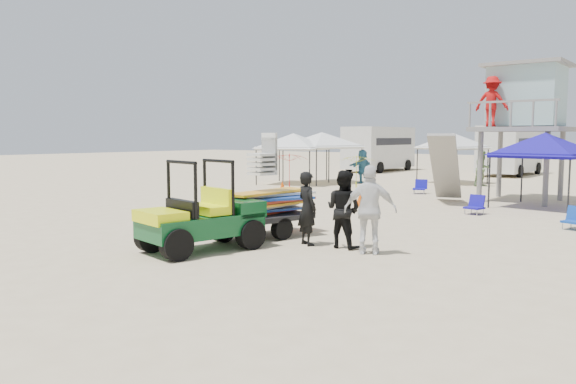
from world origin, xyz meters
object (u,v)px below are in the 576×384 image
Objects in this scene: utility_cart at (199,209)px; surf_trailer at (266,199)px; lifeguard_tower at (522,101)px; man_left at (307,208)px; canopy_blue at (545,137)px.

surf_trailer is (0.01, 2.34, 0.02)m from utility_cart.
lifeguard_tower is (2.77, 14.70, 3.01)m from utility_cart.
man_left is at bearing 53.22° from utility_cart.
man_left is 11.22m from canopy_blue.
surf_trailer is 1.55m from man_left.
lifeguard_tower is at bearing 77.39° from surf_trailer.
utility_cart reaches higher than man_left.
man_left is at bearing -95.63° from lifeguard_tower.
lifeguard_tower reaches higher than canopy_blue.
canopy_blue is at bearing 68.53° from surf_trailer.
utility_cart is 15.26m from lifeguard_tower.
utility_cart is 1.63× the size of man_left.
surf_trailer reaches higher than man_left.
canopy_blue is (1.36, -1.88, -1.39)m from lifeguard_tower.
utility_cart is 0.88× the size of canopy_blue.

